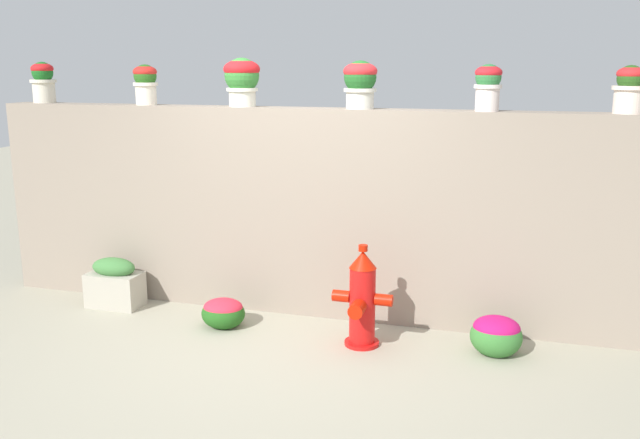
{
  "coord_description": "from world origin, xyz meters",
  "views": [
    {
      "loc": [
        1.84,
        -4.64,
        2.25
      ],
      "look_at": [
        0.21,
        0.95,
        0.93
      ],
      "focal_mm": 38.35,
      "sensor_mm": 36.0,
      "label": 1
    }
  ],
  "objects_px": {
    "potted_plant_0": "(43,80)",
    "planter_box": "(115,283)",
    "potted_plant_1": "(145,81)",
    "fire_hydrant": "(362,301)",
    "potted_plant_5": "(630,87)",
    "potted_plant_4": "(488,84)",
    "flower_bush_left": "(496,334)",
    "flower_bush_right": "(223,312)",
    "potted_plant_3": "(360,81)",
    "potted_plant_2": "(242,78)"
  },
  "relations": [
    {
      "from": "potted_plant_1",
      "to": "potted_plant_2",
      "type": "xyz_separation_m",
      "value": [
        0.97,
        0.0,
        0.04
      ]
    },
    {
      "from": "flower_bush_left",
      "to": "planter_box",
      "type": "height_order",
      "value": "planter_box"
    },
    {
      "from": "potted_plant_0",
      "to": "potted_plant_5",
      "type": "xyz_separation_m",
      "value": [
        5.33,
        -0.04,
        -0.02
      ]
    },
    {
      "from": "potted_plant_5",
      "to": "flower_bush_right",
      "type": "bearing_deg",
      "value": -169.65
    },
    {
      "from": "potted_plant_1",
      "to": "potted_plant_2",
      "type": "height_order",
      "value": "potted_plant_2"
    },
    {
      "from": "potted_plant_0",
      "to": "planter_box",
      "type": "xyz_separation_m",
      "value": [
        0.94,
        -0.43,
        -1.88
      ]
    },
    {
      "from": "potted_plant_2",
      "to": "flower_bush_left",
      "type": "bearing_deg",
      "value": -12.73
    },
    {
      "from": "potted_plant_5",
      "to": "flower_bush_right",
      "type": "relative_size",
      "value": 0.95
    },
    {
      "from": "potted_plant_2",
      "to": "potted_plant_1",
      "type": "bearing_deg",
      "value": -179.99
    },
    {
      "from": "potted_plant_1",
      "to": "potted_plant_5",
      "type": "bearing_deg",
      "value": -0.17
    },
    {
      "from": "potted_plant_0",
      "to": "potted_plant_3",
      "type": "distance_m",
      "value": 3.22
    },
    {
      "from": "potted_plant_2",
      "to": "potted_plant_5",
      "type": "distance_m",
      "value": 3.21
    },
    {
      "from": "potted_plant_3",
      "to": "planter_box",
      "type": "distance_m",
      "value": 2.98
    },
    {
      "from": "potted_plant_1",
      "to": "fire_hydrant",
      "type": "height_order",
      "value": "potted_plant_1"
    },
    {
      "from": "potted_plant_4",
      "to": "fire_hydrant",
      "type": "distance_m",
      "value": 2.03
    },
    {
      "from": "potted_plant_2",
      "to": "flower_bush_left",
      "type": "distance_m",
      "value": 3.1
    },
    {
      "from": "potted_plant_0",
      "to": "potted_plant_2",
      "type": "xyz_separation_m",
      "value": [
        2.12,
        -0.03,
        0.03
      ]
    },
    {
      "from": "fire_hydrant",
      "to": "flower_bush_right",
      "type": "relative_size",
      "value": 2.19
    },
    {
      "from": "potted_plant_4",
      "to": "flower_bush_left",
      "type": "distance_m",
      "value": 2.0
    },
    {
      "from": "potted_plant_0",
      "to": "flower_bush_left",
      "type": "xyz_separation_m",
      "value": [
        4.46,
        -0.56,
        -1.94
      ]
    },
    {
      "from": "potted_plant_0",
      "to": "flower_bush_right",
      "type": "distance_m",
      "value": 2.98
    },
    {
      "from": "flower_bush_left",
      "to": "potted_plant_5",
      "type": "bearing_deg",
      "value": 30.72
    },
    {
      "from": "potted_plant_1",
      "to": "planter_box",
      "type": "bearing_deg",
      "value": -117.77
    },
    {
      "from": "potted_plant_4",
      "to": "flower_bush_right",
      "type": "bearing_deg",
      "value": -165.32
    },
    {
      "from": "potted_plant_0",
      "to": "potted_plant_2",
      "type": "height_order",
      "value": "potted_plant_2"
    },
    {
      "from": "potted_plant_3",
      "to": "fire_hydrant",
      "type": "xyz_separation_m",
      "value": [
        0.18,
        -0.63,
        -1.74
      ]
    },
    {
      "from": "potted_plant_3",
      "to": "planter_box",
      "type": "xyz_separation_m",
      "value": [
        -2.28,
        -0.38,
        -1.89
      ]
    },
    {
      "from": "potted_plant_2",
      "to": "potted_plant_5",
      "type": "relative_size",
      "value": 1.17
    },
    {
      "from": "potted_plant_2",
      "to": "potted_plant_0",
      "type": "bearing_deg",
      "value": 179.2
    },
    {
      "from": "potted_plant_2",
      "to": "potted_plant_5",
      "type": "xyz_separation_m",
      "value": [
        3.21,
        -0.01,
        -0.05
      ]
    },
    {
      "from": "potted_plant_4",
      "to": "flower_bush_right",
      "type": "height_order",
      "value": "potted_plant_4"
    },
    {
      "from": "potted_plant_5",
      "to": "flower_bush_left",
      "type": "xyz_separation_m",
      "value": [
        -0.87,
        -0.52,
        -1.92
      ]
    },
    {
      "from": "planter_box",
      "to": "potted_plant_0",
      "type": "bearing_deg",
      "value": 155.29
    },
    {
      "from": "potted_plant_1",
      "to": "potted_plant_4",
      "type": "bearing_deg",
      "value": -0.67
    },
    {
      "from": "potted_plant_1",
      "to": "flower_bush_left",
      "type": "xyz_separation_m",
      "value": [
        3.31,
        -0.53,
        -1.93
      ]
    },
    {
      "from": "potted_plant_1",
      "to": "planter_box",
      "type": "height_order",
      "value": "potted_plant_1"
    },
    {
      "from": "potted_plant_5",
      "to": "potted_plant_0",
      "type": "bearing_deg",
      "value": 179.54
    },
    {
      "from": "potted_plant_3",
      "to": "potted_plant_5",
      "type": "xyz_separation_m",
      "value": [
        2.12,
        0.01,
        -0.03
      ]
    },
    {
      "from": "flower_bush_right",
      "to": "potted_plant_0",
      "type": "bearing_deg",
      "value": 163.73
    },
    {
      "from": "potted_plant_3",
      "to": "flower_bush_right",
      "type": "xyz_separation_m",
      "value": [
        -1.07,
        -0.57,
        -1.98
      ]
    },
    {
      "from": "potted_plant_2",
      "to": "potted_plant_3",
      "type": "bearing_deg",
      "value": -1.13
    },
    {
      "from": "planter_box",
      "to": "potted_plant_5",
      "type": "bearing_deg",
      "value": 5.07
    },
    {
      "from": "potted_plant_5",
      "to": "planter_box",
      "type": "relative_size",
      "value": 0.73
    },
    {
      "from": "potted_plant_5",
      "to": "fire_hydrant",
      "type": "relative_size",
      "value": 0.43
    },
    {
      "from": "fire_hydrant",
      "to": "flower_bush_left",
      "type": "height_order",
      "value": "fire_hydrant"
    },
    {
      "from": "potted_plant_1",
      "to": "potted_plant_3",
      "type": "height_order",
      "value": "potted_plant_3"
    },
    {
      "from": "flower_bush_left",
      "to": "planter_box",
      "type": "bearing_deg",
      "value": 177.95
    },
    {
      "from": "potted_plant_1",
      "to": "potted_plant_4",
      "type": "relative_size",
      "value": 0.99
    },
    {
      "from": "potted_plant_0",
      "to": "potted_plant_2",
      "type": "distance_m",
      "value": 2.13
    },
    {
      "from": "potted_plant_0",
      "to": "potted_plant_4",
      "type": "xyz_separation_m",
      "value": [
        4.28,
        -0.07,
        -0.0
      ]
    }
  ]
}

